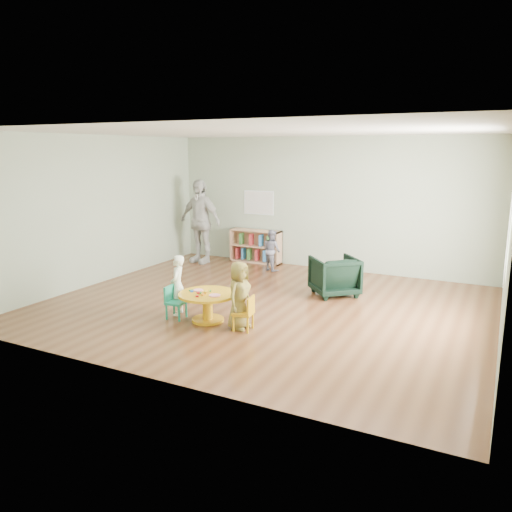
% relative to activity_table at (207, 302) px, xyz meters
% --- Properties ---
extents(room, '(7.10, 7.00, 2.80)m').
position_rel_activity_table_xyz_m(room, '(0.45, 1.07, 1.59)').
color(room, '#56311B').
rests_on(room, ground).
extents(activity_table, '(0.87, 0.87, 0.48)m').
position_rel_activity_table_xyz_m(activity_table, '(0.00, 0.00, 0.00)').
color(activity_table, gold).
rests_on(activity_table, ground).
extents(kid_chair_left, '(0.29, 0.29, 0.51)m').
position_rel_activity_table_xyz_m(kid_chair_left, '(-0.53, -0.12, -0.03)').
color(kid_chair_left, '#1B9674').
rests_on(kid_chair_left, ground).
extents(kid_chair_right, '(0.30, 0.30, 0.50)m').
position_rel_activity_table_xyz_m(kid_chair_right, '(0.70, -0.09, -0.03)').
color(kid_chair_right, gold).
rests_on(kid_chair_right, ground).
extents(bookshelf, '(1.20, 0.30, 0.75)m').
position_rel_activity_table_xyz_m(bookshelf, '(-1.18, 3.93, 0.07)').
color(bookshelf, tan).
rests_on(bookshelf, ground).
extents(alphabet_poster, '(0.74, 0.01, 0.54)m').
position_rel_activity_table_xyz_m(alphabet_poster, '(-1.17, 4.05, 1.05)').
color(alphabet_poster, white).
rests_on(alphabet_poster, ground).
extents(armchair, '(1.05, 1.06, 0.69)m').
position_rel_activity_table_xyz_m(armchair, '(1.26, 2.19, 0.04)').
color(armchair, black).
rests_on(armchair, ground).
extents(child_left, '(0.33, 0.40, 0.94)m').
position_rel_activity_table_xyz_m(child_left, '(-0.58, 0.06, 0.17)').
color(child_left, white).
rests_on(child_left, ground).
extents(child_right, '(0.33, 0.49, 0.99)m').
position_rel_activity_table_xyz_m(child_right, '(0.58, -0.06, 0.19)').
color(child_right, gold).
rests_on(child_right, ground).
extents(toddler, '(0.53, 0.49, 0.88)m').
position_rel_activity_table_xyz_m(toddler, '(-0.51, 3.35, 0.14)').
color(toddler, '#1A1940').
rests_on(toddler, ground).
extents(adult_caretaker, '(1.16, 0.60, 1.89)m').
position_rel_activity_table_xyz_m(adult_caretaker, '(-2.30, 3.34, 0.64)').
color(adult_caretaker, beige).
rests_on(adult_caretaker, ground).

